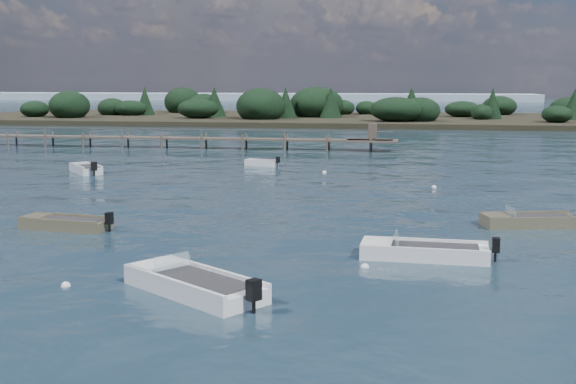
% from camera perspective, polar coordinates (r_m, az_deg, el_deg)
% --- Properties ---
extents(ground, '(400.00, 400.00, 0.00)m').
position_cam_1_polar(ground, '(84.01, 4.36, 4.08)').
color(ground, '#142530').
rests_on(ground, ground).
extents(dinghy_mid_grey, '(4.56, 2.00, 1.14)m').
position_cam_1_polar(dinghy_mid_grey, '(35.34, -17.15, -2.55)').
color(dinghy_mid_grey, brown).
rests_on(dinghy_mid_grey, ground).
extents(dinghy_mid_white_b, '(4.98, 2.64, 1.21)m').
position_cam_1_polar(dinghy_mid_white_b, '(36.25, 18.59, -2.33)').
color(dinghy_mid_white_b, brown).
rests_on(dinghy_mid_white_b, ground).
extents(dinghy_near_olive, '(5.42, 4.65, 1.39)m').
position_cam_1_polar(dinghy_near_olive, '(23.91, -7.45, -7.51)').
color(dinghy_near_olive, silver).
rests_on(dinghy_near_olive, ground).
extents(tender_far_white, '(3.01, 1.78, 1.01)m').
position_cam_1_polar(tender_far_white, '(58.80, -2.10, 2.22)').
color(tender_far_white, silver).
rests_on(tender_far_white, ground).
extents(tender_far_grey, '(3.54, 3.72, 1.32)m').
position_cam_1_polar(tender_far_grey, '(56.25, -15.68, 1.64)').
color(tender_far_grey, silver).
rests_on(tender_far_grey, ground).
extents(dinghy_mid_white_a, '(5.30, 2.03, 1.23)m').
position_cam_1_polar(dinghy_mid_white_a, '(28.78, 10.69, -4.83)').
color(dinghy_mid_white_a, silver).
rests_on(dinghy_mid_white_a, ground).
extents(buoy_b, '(0.32, 0.32, 0.32)m').
position_cam_1_polar(buoy_b, '(27.03, 6.09, -5.97)').
color(buoy_b, white).
rests_on(buoy_b, ground).
extents(buoy_c, '(0.32, 0.32, 0.32)m').
position_cam_1_polar(buoy_c, '(36.88, -16.34, -2.29)').
color(buoy_c, white).
rests_on(buoy_c, ground).
extents(buoy_d, '(0.32, 0.32, 0.32)m').
position_cam_1_polar(buoy_d, '(37.16, 21.69, -2.48)').
color(buoy_d, white).
rests_on(buoy_d, ground).
extents(buoy_e, '(0.32, 0.32, 0.32)m').
position_cam_1_polar(buoy_e, '(54.47, 2.89, 1.54)').
color(buoy_e, white).
rests_on(buoy_e, ground).
extents(buoy_extra_a, '(0.32, 0.32, 0.32)m').
position_cam_1_polar(buoy_extra_a, '(25.65, -17.14, -7.12)').
color(buoy_extra_a, white).
rests_on(buoy_extra_a, ground).
extents(buoy_extra_b, '(0.32, 0.32, 0.32)m').
position_cam_1_polar(buoy_extra_b, '(47.72, 11.47, 0.35)').
color(buoy_extra_b, white).
rests_on(buoy_extra_b, ground).
extents(jetty, '(64.50, 3.20, 3.40)m').
position_cam_1_polar(jetty, '(77.40, -12.77, 4.22)').
color(jetty, brown).
rests_on(jetty, ground).
extents(far_headland, '(190.00, 40.00, 5.80)m').
position_cam_1_polar(far_headland, '(124.70, 17.70, 6.13)').
color(far_headland, black).
rests_on(far_headland, ground).
extents(distant_haze, '(280.00, 20.00, 2.40)m').
position_cam_1_polar(distant_haze, '(271.62, -11.57, 7.16)').
color(distant_haze, '#92A7B5').
rests_on(distant_haze, ground).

